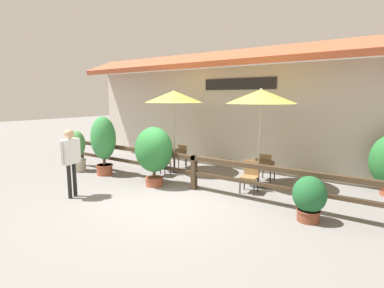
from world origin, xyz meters
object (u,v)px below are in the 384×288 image
(dining_table_middle, at_px, (259,166))
(chair_middle_wallside, at_px, (266,166))
(dining_table_near, at_px, (174,155))
(potted_plant_broad_leaf, at_px, (309,198))
(pedestrian, at_px, (70,154))
(chair_near_wallside, at_px, (185,155))
(chair_middle_streetside, at_px, (250,175))
(potted_plant_entrance_palm, at_px, (103,141))
(potted_plant_corner_fern, at_px, (154,151))
(patio_umbrella_middle, at_px, (261,97))
(chair_near_streetside, at_px, (163,161))
(patio_umbrella_near, at_px, (174,97))
(potted_plant_tall_tropical, at_px, (77,150))

(dining_table_middle, xyz_separation_m, chair_middle_wallside, (-0.02, 0.65, -0.11))
(dining_table_middle, relative_size, chair_middle_wallside, 1.05)
(chair_middle_wallside, bearing_deg, dining_table_near, 11.56)
(dining_table_near, height_order, dining_table_middle, same)
(potted_plant_broad_leaf, bearing_deg, pedestrian, -160.50)
(chair_near_wallside, bearing_deg, chair_middle_streetside, 163.97)
(dining_table_near, xyz_separation_m, chair_middle_streetside, (3.10, -0.64, -0.11))
(potted_plant_entrance_palm, distance_m, potted_plant_broad_leaf, 6.55)
(chair_near_wallside, relative_size, potted_plant_corner_fern, 0.49)
(chair_middle_wallside, bearing_deg, potted_plant_corner_fern, 42.74)
(patio_umbrella_middle, bearing_deg, chair_middle_streetside, -87.16)
(chair_near_wallside, xyz_separation_m, potted_plant_broad_leaf, (4.93, -2.39, 0.03))
(potted_plant_corner_fern, height_order, potted_plant_entrance_palm, potted_plant_entrance_palm)
(potted_plant_corner_fern, bearing_deg, dining_table_middle, 34.08)
(chair_near_streetside, bearing_deg, chair_middle_streetside, -11.32)
(patio_umbrella_near, relative_size, potted_plant_tall_tropical, 1.98)
(patio_umbrella_near, height_order, patio_umbrella_middle, same)
(chair_middle_streetside, relative_size, potted_plant_tall_tropical, 0.60)
(chair_middle_streetside, height_order, potted_plant_corner_fern, potted_plant_corner_fern)
(potted_plant_corner_fern, bearing_deg, potted_plant_tall_tropical, -176.51)
(chair_near_streetside, height_order, potted_plant_tall_tropical, potted_plant_tall_tropical)
(patio_umbrella_near, xyz_separation_m, potted_plant_tall_tropical, (-2.78, -1.88, -1.81))
(dining_table_middle, bearing_deg, potted_plant_entrance_palm, -160.17)
(patio_umbrella_middle, height_order, chair_middle_streetside, patio_umbrella_middle)
(patio_umbrella_near, xyz_separation_m, chair_near_streetside, (0.05, -0.64, -2.08))
(chair_middle_streetside, bearing_deg, chair_near_wallside, 150.30)
(pedestrian, bearing_deg, potted_plant_entrance_palm, -160.26)
(dining_table_middle, relative_size, potted_plant_tall_tropical, 0.63)
(chair_middle_streetside, relative_size, pedestrian, 0.48)
(chair_middle_streetside, distance_m, potted_plant_corner_fern, 2.78)
(patio_umbrella_middle, distance_m, dining_table_middle, 1.98)
(potted_plant_broad_leaf, bearing_deg, potted_plant_entrance_palm, 179.36)
(pedestrian, bearing_deg, patio_umbrella_near, 161.92)
(dining_table_near, bearing_deg, potted_plant_broad_leaf, -19.67)
(patio_umbrella_near, xyz_separation_m, chair_middle_streetside, (3.10, -0.64, -2.08))
(potted_plant_entrance_palm, bearing_deg, potted_plant_corner_fern, 0.15)
(dining_table_middle, distance_m, potted_plant_corner_fern, 3.04)
(dining_table_middle, xyz_separation_m, potted_plant_entrance_palm, (-4.69, -1.69, 0.55))
(patio_umbrella_middle, relative_size, dining_table_middle, 3.14)
(dining_table_near, xyz_separation_m, pedestrian, (-0.44, -3.65, 0.55))
(potted_plant_broad_leaf, relative_size, pedestrian, 0.54)
(dining_table_near, height_order, potted_plant_entrance_palm, potted_plant_entrance_palm)
(pedestrian, bearing_deg, chair_near_wallside, 163.33)
(patio_umbrella_middle, height_order, pedestrian, patio_umbrella_middle)
(potted_plant_corner_fern, relative_size, pedestrian, 0.97)
(dining_table_middle, bearing_deg, chair_near_wallside, 168.49)
(patio_umbrella_near, xyz_separation_m, dining_table_near, (0.00, 0.00, -1.98))
(dining_table_near, xyz_separation_m, potted_plant_broad_leaf, (4.90, -1.75, -0.07))
(patio_umbrella_near, distance_m, potted_plant_entrance_palm, 2.74)
(potted_plant_entrance_palm, bearing_deg, chair_middle_wallside, 26.68)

